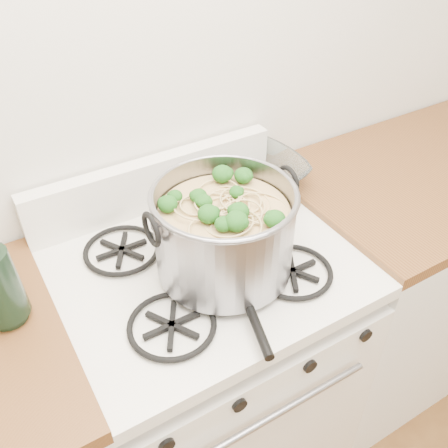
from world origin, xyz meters
TOP-DOWN VIEW (x-y plane):
  - gas_range at (0.00, 1.26)m, footprint 0.76×0.66m
  - counter_left at (-0.51, 1.26)m, footprint 0.25×0.65m
  - counter_right at (0.88, 1.26)m, footprint 1.00×0.65m
  - stock_pot at (0.03, 1.21)m, footprint 0.38×0.35m
  - spatula at (0.03, 1.16)m, footprint 0.37×0.38m
  - glass_bowl at (0.28, 1.49)m, footprint 0.14×0.14m

SIDE VIEW (x-z plane):
  - gas_range at x=0.00m, z-range -0.03..0.90m
  - counter_left at x=-0.51m, z-range 0.00..0.92m
  - counter_right at x=0.88m, z-range 0.00..0.92m
  - spatula at x=0.03m, z-range 0.92..0.95m
  - glass_bowl at x=0.28m, z-range 0.92..0.96m
  - stock_pot at x=0.03m, z-range 0.91..1.15m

